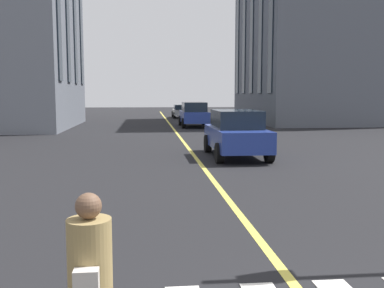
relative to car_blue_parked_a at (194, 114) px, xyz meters
name	(u,v)px	position (x,y,z in m)	size (l,w,h in m)	color
lane_centre_line	(184,143)	(-11.00, 1.71, -0.96)	(80.00, 0.16, 0.01)	#D8C64C
car_blue_parked_a	(194,114)	(0.00, 0.00, 0.00)	(4.70, 2.14, 1.88)	navy
car_blue_oncoming	(236,133)	(-16.39, 0.07, 0.00)	(4.70, 2.14, 1.88)	navy
car_silver_far	(182,111)	(12.78, -0.07, -0.27)	(4.40, 1.95, 1.37)	#B7BABF
car_green_parked_b	(242,119)	(-2.34, -3.19, -0.27)	(3.90, 1.89, 1.40)	#1E6038
building_right_near	(318,19)	(5.64, -11.80, 8.19)	(15.39, 12.14, 18.31)	#565B66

